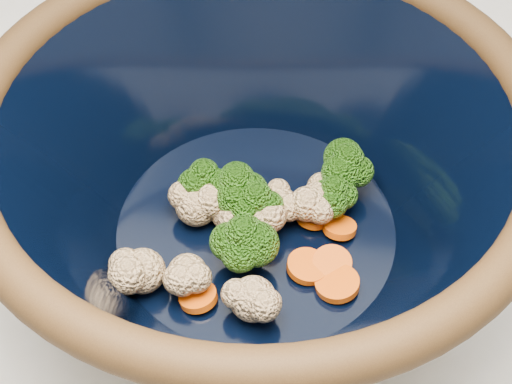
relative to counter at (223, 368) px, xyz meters
The scene contains 3 objects.
counter is the anchor object (origin of this frame).
mixing_bowl 0.56m from the counter, 57.89° to the right, with size 0.44×0.44×0.17m.
vegetable_pile 0.53m from the counter, 57.80° to the right, with size 0.17×0.17×0.05m.
Camera 1 is at (0.13, -0.45, 1.39)m, focal length 50.00 mm.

